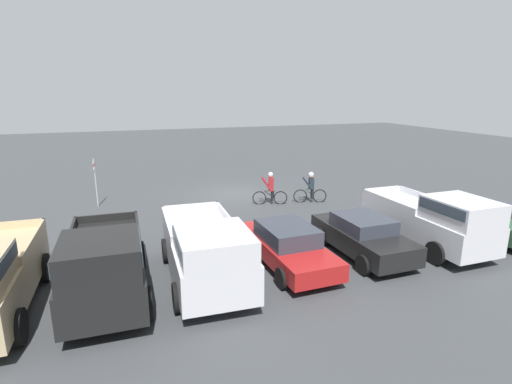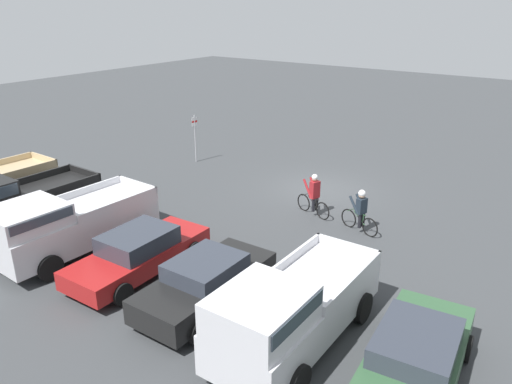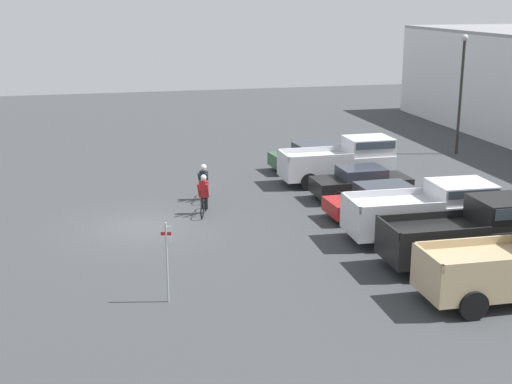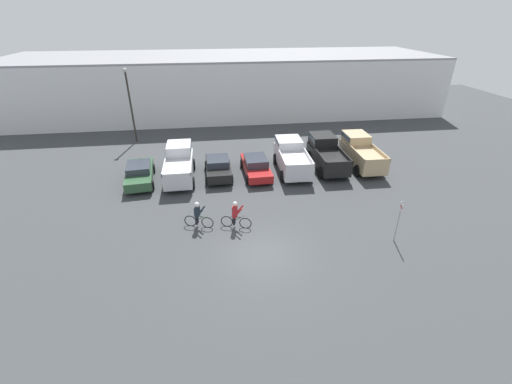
% 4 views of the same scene
% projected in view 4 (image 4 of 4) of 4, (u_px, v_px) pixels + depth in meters
% --- Properties ---
extents(ground_plane, '(80.00, 80.00, 0.00)m').
position_uv_depth(ground_plane, '(262.00, 254.00, 17.32)').
color(ground_plane, '#383A3D').
extents(warehouse_building, '(48.95, 13.47, 6.46)m').
position_uv_depth(warehouse_building, '(226.00, 83.00, 40.95)').
color(warehouse_building, silver).
rests_on(warehouse_building, ground_plane).
extents(sedan_0, '(2.29, 4.77, 1.36)m').
position_uv_depth(sedan_0, '(140.00, 173.00, 24.37)').
color(sedan_0, '#2D5133').
rests_on(sedan_0, ground_plane).
extents(pickup_truck_0, '(2.17, 5.32, 2.14)m').
position_uv_depth(pickup_truck_0, '(179.00, 162.00, 24.97)').
color(pickup_truck_0, silver).
rests_on(pickup_truck_0, ground_plane).
extents(sedan_1, '(1.98, 4.28, 1.41)m').
position_uv_depth(sedan_1, '(218.00, 167.00, 25.25)').
color(sedan_1, black).
rests_on(sedan_1, ground_plane).
extents(sedan_2, '(2.02, 4.70, 1.37)m').
position_uv_depth(sedan_2, '(256.00, 166.00, 25.48)').
color(sedan_2, maroon).
rests_on(sedan_2, ground_plane).
extents(pickup_truck_1, '(2.40, 5.40, 2.08)m').
position_uv_depth(pickup_truck_1, '(291.00, 156.00, 26.08)').
color(pickup_truck_1, silver).
rests_on(pickup_truck_1, ground_plane).
extents(pickup_truck_2, '(2.26, 5.22, 2.24)m').
position_uv_depth(pickup_truck_2, '(326.00, 153.00, 26.55)').
color(pickup_truck_2, black).
rests_on(pickup_truck_2, ground_plane).
extents(pickup_truck_3, '(2.23, 5.36, 2.20)m').
position_uv_depth(pickup_truck_3, '(360.00, 151.00, 26.89)').
color(pickup_truck_3, tan).
rests_on(pickup_truck_3, ground_plane).
extents(cyclist_0, '(1.71, 0.64, 1.69)m').
position_uv_depth(cyclist_0, '(235.00, 215.00, 19.09)').
color(cyclist_0, black).
rests_on(cyclist_0, ground_plane).
extents(cyclist_1, '(1.65, 0.62, 1.62)m').
position_uv_depth(cyclist_1, '(198.00, 214.00, 19.14)').
color(cyclist_1, black).
rests_on(cyclist_1, ground_plane).
extents(fire_lane_sign, '(0.10, 0.30, 2.43)m').
position_uv_depth(fire_lane_sign, '(399.00, 217.00, 17.65)').
color(fire_lane_sign, '#9E9EA3').
rests_on(fire_lane_sign, ground_plane).
extents(lamppost, '(0.36, 0.36, 6.59)m').
position_uv_depth(lamppost, '(130.00, 100.00, 30.45)').
color(lamppost, '#2D2823').
rests_on(lamppost, ground_plane).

